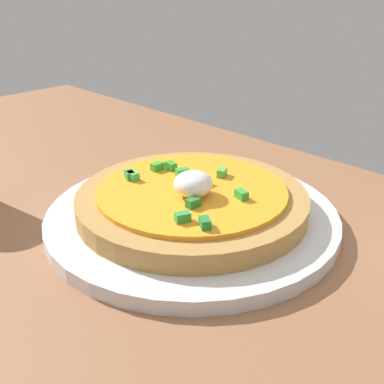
% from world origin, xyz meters
% --- Properties ---
extents(dining_table, '(1.22, 0.68, 0.02)m').
position_xyz_m(dining_table, '(0.00, 0.00, 0.01)').
color(dining_table, '#8C5C3E').
rests_on(dining_table, ground).
extents(plate, '(0.29, 0.29, 0.01)m').
position_xyz_m(plate, '(-0.03, -0.09, 0.03)').
color(plate, silver).
rests_on(plate, dining_table).
extents(pizza, '(0.23, 0.23, 0.05)m').
position_xyz_m(pizza, '(-0.03, -0.08, 0.05)').
color(pizza, '#B08244').
rests_on(pizza, plate).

